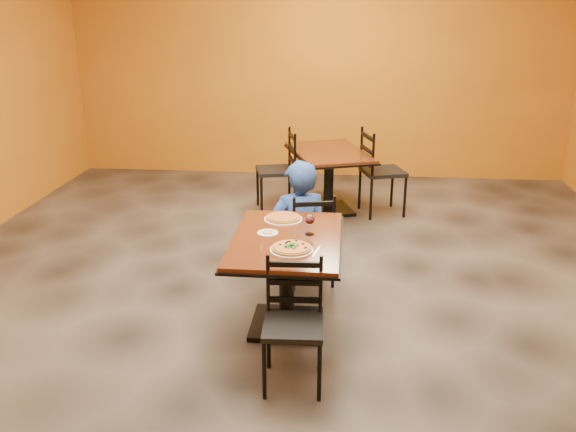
# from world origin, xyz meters

# --- Properties ---
(floor) EXTENTS (7.00, 8.00, 0.01)m
(floor) POSITION_xyz_m (0.00, 0.00, 0.00)
(floor) COLOR black
(floor) RESTS_ON ground
(wall_back) EXTENTS (7.00, 0.01, 3.00)m
(wall_back) POSITION_xyz_m (0.00, 4.00, 1.50)
(wall_back) COLOR #C46F15
(wall_back) RESTS_ON ground
(table_main) EXTENTS (0.83, 1.23, 0.75)m
(table_main) POSITION_xyz_m (0.00, -0.50, 0.56)
(table_main) COLOR #56220D
(table_main) RESTS_ON floor
(table_second) EXTENTS (1.17, 1.41, 0.75)m
(table_second) POSITION_xyz_m (0.22, 2.32, 0.56)
(table_second) COLOR #56220D
(table_second) RESTS_ON floor
(chair_main_near) EXTENTS (0.40, 0.40, 0.86)m
(chair_main_near) POSITION_xyz_m (0.12, -1.25, 0.43)
(chair_main_near) COLOR black
(chair_main_near) RESTS_ON floor
(chair_main_far) EXTENTS (0.47, 0.47, 0.86)m
(chair_main_far) POSITION_xyz_m (0.12, 0.35, 0.43)
(chair_main_far) COLOR black
(chair_main_far) RESTS_ON floor
(chair_second_left) EXTENTS (0.54, 0.54, 0.98)m
(chair_second_left) POSITION_xyz_m (-0.42, 2.32, 0.49)
(chair_second_left) COLOR black
(chair_second_left) RESTS_ON floor
(chair_second_right) EXTENTS (0.58, 0.58, 1.02)m
(chair_second_right) POSITION_xyz_m (0.86, 2.32, 0.51)
(chair_second_right) COLOR black
(chair_second_right) RESTS_ON floor
(diner) EXTENTS (0.65, 0.53, 1.10)m
(diner) POSITION_xyz_m (0.01, 0.49, 0.55)
(diner) COLOR navy
(diner) RESTS_ON floor
(plate_main) EXTENTS (0.31, 0.31, 0.01)m
(plate_main) POSITION_xyz_m (0.06, -0.75, 0.76)
(plate_main) COLOR white
(plate_main) RESTS_ON table_main
(pizza_main) EXTENTS (0.28, 0.28, 0.02)m
(pizza_main) POSITION_xyz_m (0.06, -0.75, 0.77)
(pizza_main) COLOR maroon
(pizza_main) RESTS_ON plate_main
(plate_far) EXTENTS (0.31, 0.31, 0.01)m
(plate_far) POSITION_xyz_m (-0.07, -0.11, 0.76)
(plate_far) COLOR white
(plate_far) RESTS_ON table_main
(pizza_far) EXTENTS (0.28, 0.28, 0.02)m
(pizza_far) POSITION_xyz_m (-0.07, -0.11, 0.77)
(pizza_far) COLOR orange
(pizza_far) RESTS_ON plate_far
(side_plate) EXTENTS (0.16, 0.16, 0.01)m
(side_plate) POSITION_xyz_m (-0.15, -0.43, 0.76)
(side_plate) COLOR white
(side_plate) RESTS_ON table_main
(dip) EXTENTS (0.09, 0.09, 0.01)m
(dip) POSITION_xyz_m (-0.15, -0.43, 0.76)
(dip) COLOR tan
(dip) RESTS_ON side_plate
(wine_glass) EXTENTS (0.08, 0.08, 0.18)m
(wine_glass) POSITION_xyz_m (0.17, -0.42, 0.84)
(wine_glass) COLOR white
(wine_glass) RESTS_ON table_main
(fork) EXTENTS (0.02, 0.19, 0.00)m
(fork) POSITION_xyz_m (-0.16, -0.71, 0.75)
(fork) COLOR silver
(fork) RESTS_ON table_main
(knife) EXTENTS (0.06, 0.21, 0.00)m
(knife) POSITION_xyz_m (0.24, -0.75, 0.75)
(knife) COLOR silver
(knife) RESTS_ON table_main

